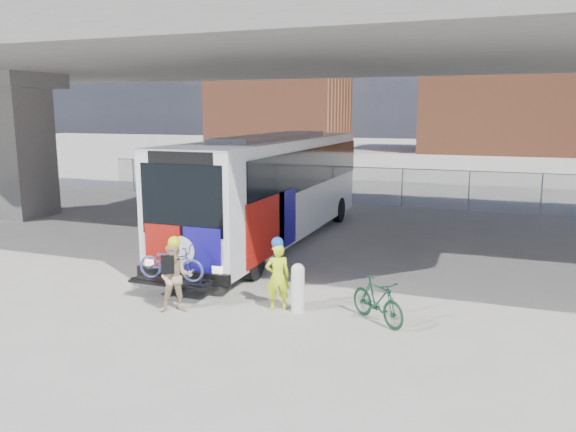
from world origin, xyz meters
The scene contains 9 objects.
ground centered at (0.00, 0.00, 0.00)m, with size 160.00×160.00×0.00m, color #9E9991.
bus centered at (-2.00, 3.32, 2.11)m, with size 2.67×12.90×3.69m.
overpass centered at (0.00, 4.00, 6.54)m, with size 40.00×16.00×7.95m.
chainlink_fence centered at (0.00, 12.00, 1.42)m, with size 30.00×0.06×30.00m.
brick_buildings centered at (1.23, 48.23, 5.42)m, with size 54.00×22.00×12.00m.
bollard centered at (1.10, -3.01, 0.60)m, with size 0.29×0.29×1.13m.
cyclist_hivis centered at (0.62, -3.01, 0.81)m, with size 0.67×0.60×1.69m.
cyclist_tan centered at (-1.47, -3.95, 0.82)m, with size 0.97×0.90×1.74m.
bike_parked centered at (2.90, -3.01, 0.49)m, with size 0.46×1.64×0.98m, color #123822.
Camera 1 is at (5.10, -14.36, 4.45)m, focal length 35.00 mm.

